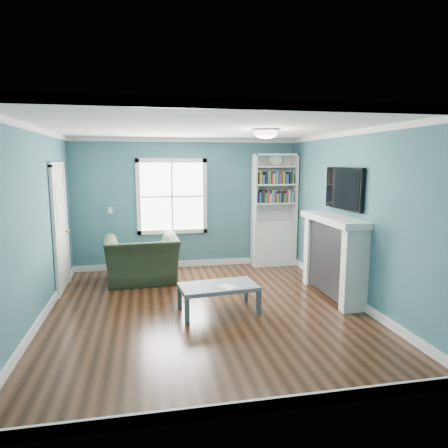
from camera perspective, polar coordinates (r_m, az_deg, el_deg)
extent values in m
plane|color=black|center=(5.96, -2.59, -12.10)|extent=(5.00, 5.00, 0.00)
plane|color=#2D6167|center=(8.09, -5.30, 2.91)|extent=(4.50, 0.00, 4.50)
plane|color=#2D6167|center=(3.23, 3.91, -6.08)|extent=(4.50, 0.00, 4.50)
plane|color=#2D6167|center=(5.75, -25.44, -0.32)|extent=(0.00, 5.00, 5.00)
plane|color=#2D6167|center=(6.36, 17.80, 0.91)|extent=(0.00, 5.00, 5.00)
plane|color=white|center=(5.59, -2.78, 13.65)|extent=(5.00, 5.00, 0.00)
cube|color=white|center=(8.30, -5.16, -5.65)|extent=(4.50, 0.03, 0.12)
cube|color=white|center=(3.75, 3.62, -24.63)|extent=(4.50, 0.03, 0.12)
cube|color=white|center=(6.05, -24.51, -11.98)|extent=(0.03, 5.00, 0.12)
cube|color=white|center=(6.63, 17.18, -9.77)|extent=(0.03, 5.00, 0.12)
cube|color=white|center=(8.04, -5.41, 11.86)|extent=(4.50, 0.04, 0.08)
cube|color=white|center=(3.17, 4.06, 16.63)|extent=(4.50, 0.04, 0.08)
cube|color=white|center=(5.71, -26.09, 12.28)|extent=(0.04, 5.00, 0.08)
cube|color=white|center=(6.31, 18.19, 12.32)|extent=(0.04, 5.00, 0.08)
cube|color=white|center=(8.05, -7.44, 3.92)|extent=(1.24, 0.01, 1.34)
cube|color=white|center=(8.02, -12.15, 3.77)|extent=(0.08, 0.06, 1.50)
cube|color=white|center=(8.10, -2.76, 4.01)|extent=(0.08, 0.06, 1.50)
cube|color=white|center=(8.13, -7.33, -1.09)|extent=(1.40, 0.06, 0.08)
cube|color=white|center=(8.01, -7.53, 8.97)|extent=(1.40, 0.06, 0.08)
cube|color=white|center=(8.04, -7.43, 3.91)|extent=(1.24, 0.03, 0.03)
cube|color=white|center=(8.04, -7.43, 3.91)|extent=(0.03, 0.03, 1.34)
cube|color=silver|center=(8.39, 7.06, -2.78)|extent=(0.90, 0.35, 0.90)
cube|color=silver|center=(8.11, 4.32, 5.06)|extent=(0.04, 0.35, 1.40)
cube|color=silver|center=(8.38, 10.01, 5.08)|extent=(0.04, 0.35, 1.40)
cube|color=silver|center=(8.40, 6.86, 5.15)|extent=(0.90, 0.02, 1.40)
cube|color=silver|center=(8.22, 7.30, 9.81)|extent=(0.90, 0.35, 0.04)
cube|color=silver|center=(8.31, 7.12, 0.39)|extent=(0.84, 0.33, 0.03)
cube|color=silver|center=(8.26, 7.17, 3.00)|extent=(0.84, 0.33, 0.03)
cube|color=silver|center=(8.23, 7.22, 5.63)|extent=(0.84, 0.33, 0.03)
cube|color=silver|center=(8.22, 7.27, 8.14)|extent=(0.84, 0.33, 0.03)
cube|color=#264C8C|center=(8.23, 7.23, 3.85)|extent=(0.70, 0.25, 0.22)
cube|color=black|center=(8.21, 7.28, 6.50)|extent=(0.70, 0.25, 0.22)
cylinder|color=beige|center=(8.17, 7.40, 9.15)|extent=(0.26, 0.06, 0.26)
cube|color=black|center=(6.59, 15.45, -4.92)|extent=(0.30, 1.20, 1.10)
cube|color=black|center=(6.63, 15.23, -6.61)|extent=(0.22, 0.65, 0.70)
cube|color=silver|center=(6.00, 18.14, -6.37)|extent=(0.36, 0.16, 1.20)
cube|color=silver|center=(7.17, 12.92, -3.72)|extent=(0.36, 0.16, 1.20)
cube|color=silver|center=(6.45, 15.37, 0.68)|extent=(0.44, 1.58, 0.10)
cube|color=black|center=(6.47, 16.74, 4.88)|extent=(0.06, 1.10, 0.65)
cube|color=silver|center=(7.14, -22.38, -0.74)|extent=(0.04, 0.80, 2.05)
cube|color=white|center=(6.70, -23.03, -1.36)|extent=(0.05, 0.08, 2.13)
cube|color=white|center=(7.57, -21.65, -0.18)|extent=(0.05, 0.08, 2.13)
cube|color=white|center=(7.05, -22.81, 7.83)|extent=(0.05, 0.98, 0.08)
sphere|color=#BF8C3F|center=(7.43, -21.45, -0.92)|extent=(0.07, 0.07, 0.07)
ellipsoid|color=white|center=(5.88, 6.01, 12.79)|extent=(0.34, 0.34, 0.15)
cylinder|color=white|center=(5.88, 6.01, 13.23)|extent=(0.38, 0.38, 0.03)
cube|color=white|center=(8.08, -15.92, 1.88)|extent=(0.08, 0.01, 0.12)
imported|color=black|center=(7.28, -11.67, -3.88)|extent=(1.31, 0.89, 1.10)
cube|color=#494E57|center=(5.47, -5.30, -12.22)|extent=(0.07, 0.07, 0.34)
cube|color=#494E57|center=(5.75, 4.98, -11.13)|extent=(0.07, 0.07, 0.34)
cube|color=#494E57|center=(5.96, -6.37, -10.43)|extent=(0.07, 0.07, 0.34)
cube|color=#494E57|center=(6.22, 3.10, -9.55)|extent=(0.07, 0.07, 0.34)
cube|color=#505A66|center=(5.77, -0.81, -8.97)|extent=(1.14, 0.70, 0.06)
cube|color=white|center=(5.68, 0.47, -8.91)|extent=(0.31, 0.32, 0.00)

